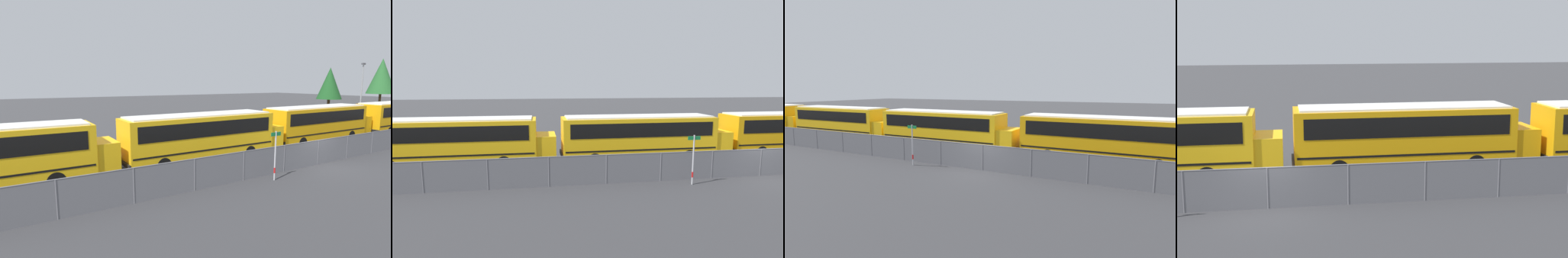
{
  "view_description": "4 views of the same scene",
  "coord_description": "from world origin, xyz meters",
  "views": [
    {
      "loc": [
        -16.44,
        -12.15,
        5.21
      ],
      "look_at": [
        -6.3,
        4.66,
        2.2
      ],
      "focal_mm": 28.0,
      "sensor_mm": 36.0,
      "label": 1
    },
    {
      "loc": [
        -12.62,
        -15.41,
        5.29
      ],
      "look_at": [
        -9.55,
        3.84,
        2.43
      ],
      "focal_mm": 28.0,
      "sensor_mm": 36.0,
      "label": 2
    },
    {
      "loc": [
        7.89,
        -16.38,
        5.0
      ],
      "look_at": [
        -2.73,
        5.23,
        1.78
      ],
      "focal_mm": 28.0,
      "sensor_mm": 36.0,
      "label": 3
    },
    {
      "loc": [
        0.68,
        -20.14,
        6.52
      ],
      "look_at": [
        4.79,
        4.81,
        2.1
      ],
      "focal_mm": 50.0,
      "sensor_mm": 36.0,
      "label": 4
    }
  ],
  "objects": [
    {
      "name": "school_bus_3",
      "position": [
        6.6,
        4.98,
        1.87
      ],
      "size": [
        11.86,
        2.6,
        3.17
      ],
      "color": "orange",
      "rests_on": "ground_plane"
    },
    {
      "name": "ground_plane",
      "position": [
        0.0,
        0.0,
        0.0
      ],
      "size": [
        200.0,
        200.0,
        0.0
      ],
      "primitive_type": "plane",
      "color": "#38383A"
    },
    {
      "name": "fence",
      "position": [
        -0.0,
        -0.0,
        0.83
      ],
      "size": [
        85.55,
        0.07,
        1.62
      ],
      "color": "#9EA0A5",
      "rests_on": "ground_plane"
    }
  ]
}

